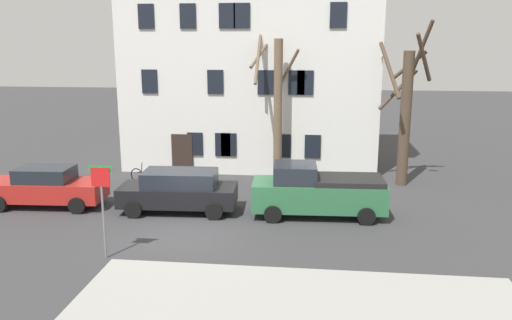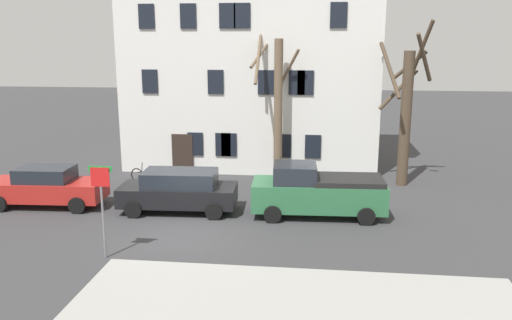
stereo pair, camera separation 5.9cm
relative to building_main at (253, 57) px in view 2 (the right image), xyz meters
The scene contains 9 objects.
ground_plane 13.22m from the building_main, 95.21° to the right, with size 120.00×120.00×0.00m, color #38383A.
building_main is the anchor object (origin of this frame).
tree_bare_near 4.84m from the building_main, 67.49° to the right, with size 2.39×2.35×7.22m.
tree_bare_mid 9.03m from the building_main, 27.69° to the right, with size 2.48×2.60×7.75m.
car_red_sedan 13.01m from the building_main, 129.23° to the right, with size 4.87×2.15×1.69m.
car_black_wagon 10.75m from the building_main, 101.55° to the right, with size 4.78×2.26×1.70m.
pickup_truck_green 11.06m from the building_main, 68.25° to the right, with size 5.26×2.32×2.09m.
street_sign_pole 14.95m from the building_main, 102.07° to the right, with size 0.76×0.07×3.01m.
bicycle_leaning 8.98m from the building_main, 131.24° to the right, with size 1.69×0.56×1.03m.
Camera 2 is at (4.62, -17.00, 6.69)m, focal length 36.03 mm.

